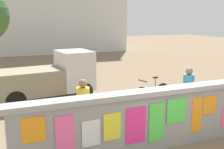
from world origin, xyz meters
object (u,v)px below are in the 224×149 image
Objects in this scene: person_walking at (83,103)px; person_bystander at (188,88)px; bicycle_near at (152,93)px; motorcycle at (138,108)px; auto_rickshaw_truck at (50,77)px.

person_walking is 1.00× the size of person_bystander.
bicycle_near is 1.99m from person_bystander.
person_bystander is at bearing -8.53° from motorcycle.
bicycle_near is at bearing 94.92° from person_bystander.
person_walking and person_bystander have the same top height.
bicycle_near is at bearing -27.07° from auto_rickshaw_truck.
person_walking is (-1.88, -0.53, 0.52)m from motorcycle.
person_walking is at bearing -175.26° from person_bystander.
person_bystander is (3.49, 0.29, 0.00)m from person_walking.
bicycle_near is 1.04× the size of person_walking.
motorcycle is 1.17× the size of person_walking.
auto_rickshaw_truck is at bearing 134.67° from person_bystander.
auto_rickshaw_truck is at bearing 91.53° from person_walking.
motorcycle is 1.12× the size of bicycle_near.
motorcycle is (1.98, -3.40, -0.44)m from auto_rickshaw_truck.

